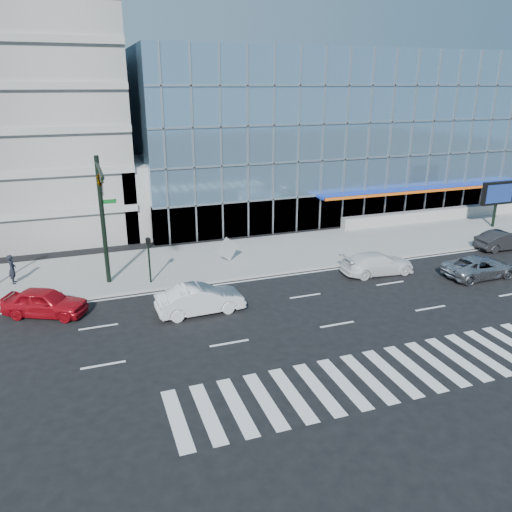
# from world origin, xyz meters

# --- Properties ---
(ground) EXTENTS (160.00, 160.00, 0.00)m
(ground) POSITION_xyz_m (0.00, 0.00, 0.00)
(ground) COLOR black
(ground) RESTS_ON ground
(sidewalk) EXTENTS (120.00, 8.00, 0.15)m
(sidewalk) POSITION_xyz_m (0.00, 8.00, 0.07)
(sidewalk) COLOR gray
(sidewalk) RESTS_ON ground
(theatre_building) EXTENTS (42.00, 26.00, 15.00)m
(theatre_building) POSITION_xyz_m (14.00, 26.00, 7.50)
(theatre_building) COLOR #668CAA
(theatre_building) RESTS_ON ground
(ramp_block) EXTENTS (6.00, 8.00, 6.00)m
(ramp_block) POSITION_xyz_m (-6.00, 18.00, 3.00)
(ramp_block) COLOR gray
(ramp_block) RESTS_ON ground
(retaining_wall) EXTENTS (30.00, 0.80, 1.00)m
(retaining_wall) POSITION_xyz_m (24.00, 11.60, 0.65)
(retaining_wall) COLOR gray
(retaining_wall) RESTS_ON sidewalk
(traffic_signal) EXTENTS (1.14, 5.74, 8.00)m
(traffic_signal) POSITION_xyz_m (-11.00, 4.57, 6.16)
(traffic_signal) COLOR black
(traffic_signal) RESTS_ON sidewalk
(ped_signal_post) EXTENTS (0.30, 0.33, 3.00)m
(ped_signal_post) POSITION_xyz_m (-8.50, 4.94, 2.14)
(ped_signal_post) COLOR black
(ped_signal_post) RESTS_ON sidewalk
(marquee_sign) EXTENTS (3.20, 0.43, 4.00)m
(marquee_sign) POSITION_xyz_m (22.00, 7.99, 3.07)
(marquee_sign) COLOR black
(marquee_sign) RESTS_ON sidewalk
(silver_suv) EXTENTS (5.05, 2.41, 1.39)m
(silver_suv) POSITION_xyz_m (12.16, -1.00, 0.70)
(silver_suv) COLOR #ABABB0
(silver_suv) RESTS_ON ground
(white_suv) EXTENTS (5.12, 2.27, 1.46)m
(white_suv) POSITION_xyz_m (6.16, 1.80, 0.73)
(white_suv) COLOR white
(white_suv) RESTS_ON ground
(white_sedan) EXTENTS (4.93, 1.87, 1.61)m
(white_sedan) POSITION_xyz_m (-6.50, -0.10, 0.80)
(white_sedan) COLOR silver
(white_sedan) RESTS_ON ground
(dark_sedan) EXTENTS (4.46, 1.68, 1.45)m
(dark_sedan) POSITION_xyz_m (18.16, 3.00, 0.73)
(dark_sedan) COLOR black
(dark_sedan) RESTS_ON ground
(red_sedan) EXTENTS (4.91, 3.67, 1.56)m
(red_sedan) POSITION_xyz_m (-14.62, 2.46, 0.78)
(red_sedan) COLOR #AE0D18
(red_sedan) RESTS_ON ground
(pedestrian) EXTENTS (0.47, 0.70, 1.89)m
(pedestrian) POSITION_xyz_m (-16.68, 7.80, 1.09)
(pedestrian) COLOR black
(pedestrian) RESTS_ON sidewalk
(tilted_panel) EXTENTS (1.77, 0.52, 1.82)m
(tilted_panel) POSITION_xyz_m (-2.70, 7.16, 1.06)
(tilted_panel) COLOR #A8A8A8
(tilted_panel) RESTS_ON sidewalk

